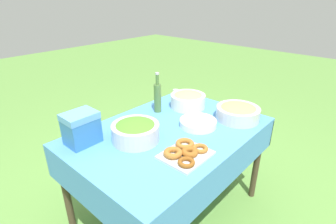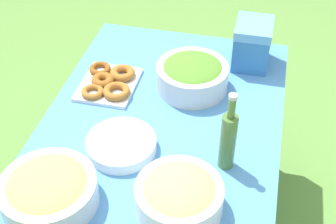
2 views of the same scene
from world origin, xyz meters
The scene contains 8 objects.
picnic_table centered at (0.00, 0.00, 0.67)m, with size 1.38×0.96×0.76m.
salad_bowl centered at (-0.25, 0.08, 0.83)m, with size 0.31×0.31×0.13m.
pasta_bowl centered at (0.41, 0.16, 0.83)m, with size 0.29×0.29×0.13m.
donut_platter centered at (-0.17, -0.28, 0.78)m, with size 0.30×0.28×0.05m.
plate_stack centered at (0.19, -0.11, 0.79)m, with size 0.27×0.27×0.05m.
olive_oil_bottle centered at (0.17, 0.28, 0.89)m, with size 0.06×0.06×0.33m.
bread_bowl centered at (0.48, -0.27, 0.82)m, with size 0.33×0.33×0.12m.
cooler_box centered at (-0.50, 0.31, 0.87)m, with size 0.20×0.16×0.21m.
Camera 2 is at (1.36, 0.35, 2.03)m, focal length 50.00 mm.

